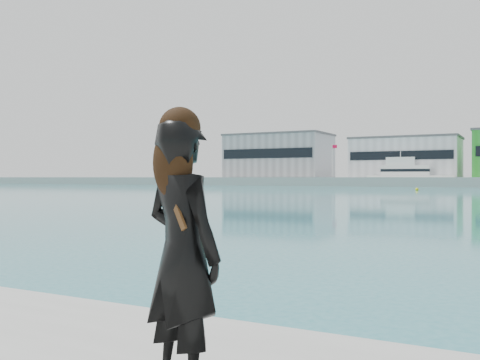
% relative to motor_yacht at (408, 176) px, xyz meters
% --- Properties ---
extents(warehouse_grey_left, '(26.52, 16.36, 11.50)m').
position_rel_motor_yacht_xyz_m(warehouse_grey_left, '(-35.20, 10.12, 5.39)').
color(warehouse_grey_left, gray).
rests_on(warehouse_grey_left, far_quay).
extents(warehouse_white, '(24.48, 15.35, 9.50)m').
position_rel_motor_yacht_xyz_m(warehouse_white, '(-2.20, 10.12, 4.39)').
color(warehouse_white, silver).
rests_on(warehouse_white, far_quay).
extents(flagpole_left, '(1.28, 0.16, 8.00)m').
position_rel_motor_yacht_xyz_m(flagpole_left, '(-18.10, 3.14, 4.17)').
color(flagpole_left, silver).
rests_on(flagpole_left, far_quay).
extents(motor_yacht, '(18.59, 7.52, 8.43)m').
position_rel_motor_yacht_xyz_m(motor_yacht, '(0.00, 0.00, 0.00)').
color(motor_yacht, white).
rests_on(motor_yacht, ground).
extents(buoy_far, '(0.50, 0.50, 0.50)m').
position_rel_motor_yacht_xyz_m(buoy_far, '(7.99, -35.97, -2.37)').
color(buoy_far, '#D9CD0B').
rests_on(buoy_far, ground).
extents(woman, '(0.65, 0.52, 1.64)m').
position_rel_motor_yacht_xyz_m(woman, '(20.46, -118.34, -0.74)').
color(woman, black).
rests_on(woman, near_quay).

